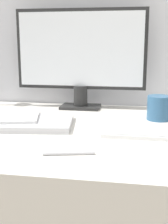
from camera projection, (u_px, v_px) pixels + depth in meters
name	position (u px, v px, depth m)	size (l,w,h in m)	color
wall_back	(96.00, 2.00, 1.35)	(3.60, 0.05, 2.40)	silver
monitor	(81.00, 55.00, 1.29)	(0.55, 0.11, 0.41)	#262626
keyboard	(154.00, 134.00, 0.94)	(0.31, 0.11, 0.01)	silver
laptop	(22.00, 122.00, 1.06)	(0.36, 0.26, 0.02)	#BCBCC1
ereader	(15.00, 117.00, 1.07)	(0.19, 0.19, 0.01)	white
coffee_mug	(160.00, 108.00, 1.13)	(0.12, 0.09, 0.09)	#336089
pen	(69.00, 153.00, 0.78)	(0.13, 0.04, 0.01)	silver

